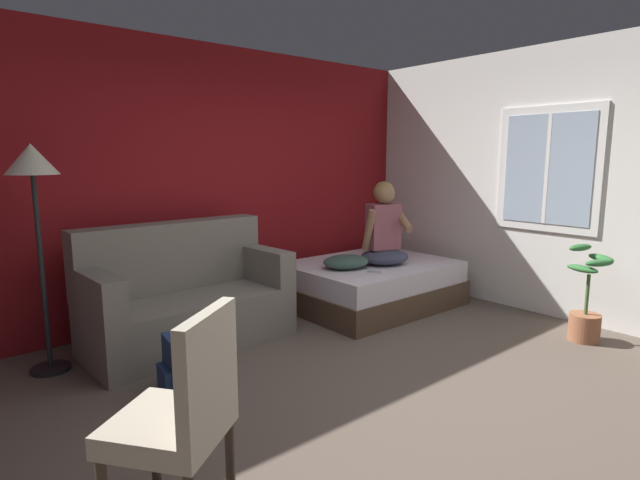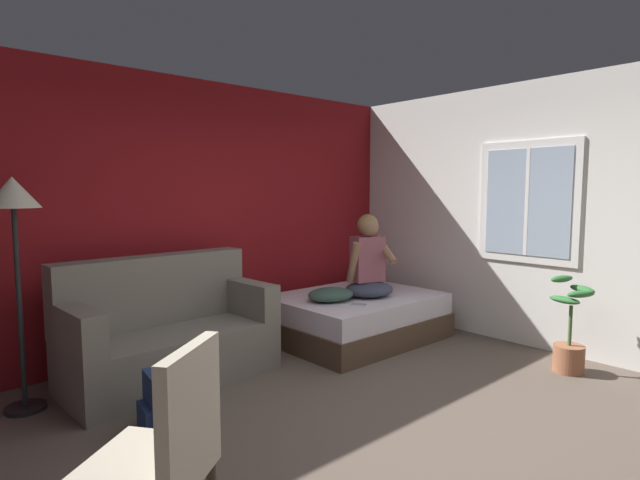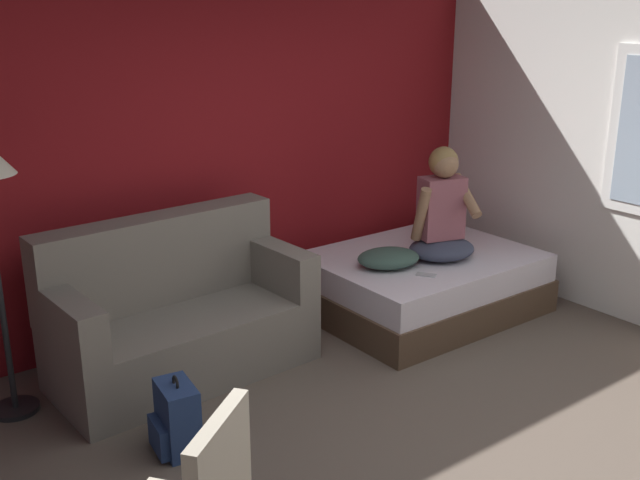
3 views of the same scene
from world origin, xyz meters
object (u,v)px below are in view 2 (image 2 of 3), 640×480
backpack (161,403)px  cell_phone (359,305)px  throw_pillow (331,295)px  couch (168,333)px  floor_lamp (14,215)px  person_seated (368,263)px  side_chair (162,451)px  potted_plant (570,339)px  bed (356,317)px

backpack → cell_phone: size_ratio=3.18×
throw_pillow → backpack: bearing=-164.8°
couch → floor_lamp: 1.48m
couch → floor_lamp: floor_lamp is taller
couch → person_seated: 2.16m
couch → side_chair: couch is taller
person_seated → throw_pillow: 0.55m
cell_phone → throw_pillow: bearing=73.4°
couch → potted_plant: (2.71, -2.21, -0.09)m
bed → couch: 2.06m
potted_plant → person_seated: bearing=109.2°
couch → cell_phone: couch is taller
person_seated → cell_phone: size_ratio=6.08×
throw_pillow → side_chair: bearing=-145.8°
bed → person_seated: (0.04, -0.14, 0.60)m
side_chair → floor_lamp: bearing=92.4°
person_seated → side_chair: bearing=-151.3°
couch → throw_pillow: size_ratio=3.62×
throw_pillow → floor_lamp: floor_lamp is taller
backpack → cell_phone: cell_phone is taller
bed → cell_phone: size_ratio=12.05×
backpack → floor_lamp: bearing=121.8°
bed → cell_phone: (-0.33, -0.36, 0.25)m
backpack → floor_lamp: (-0.60, 0.98, 1.24)m
couch → throw_pillow: 1.65m
couch → cell_phone: 1.82m
cell_phone → floor_lamp: (-2.77, 0.72, 0.94)m
backpack → potted_plant: (3.17, -1.35, 0.11)m
floor_lamp → potted_plant: bearing=-31.7°
bed → potted_plant: (0.68, -1.96, 0.07)m
side_chair → backpack: 1.34m
floor_lamp → side_chair: bearing=-87.6°
bed → potted_plant: size_ratio=2.04×
person_seated → throw_pillow: person_seated is taller
person_seated → potted_plant: (0.64, -1.83, -0.53)m
couch → person_seated: (2.08, -0.39, 0.44)m
floor_lamp → person_seated: bearing=-9.1°
bed → side_chair: (-3.00, -1.81, 0.30)m
potted_plant → cell_phone: bearing=122.1°
backpack → throw_pillow: (2.06, 0.56, 0.36)m
person_seated → throw_pillow: size_ratio=1.82×
cell_phone → backpack: bearing=152.6°
couch → side_chair: (-0.97, -2.05, 0.14)m
couch → backpack: bearing=-117.7°
side_chair → potted_plant: 3.69m
couch → cell_phone: bearing=-19.6°
backpack → potted_plant: size_ratio=0.54×
throw_pillow → potted_plant: (1.10, -1.91, -0.25)m
cell_phone → floor_lamp: floor_lamp is taller
couch → potted_plant: bearing=-39.2°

